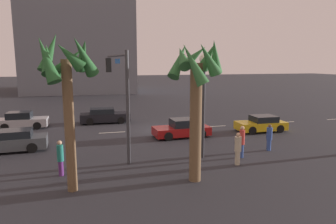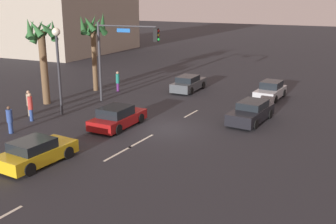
{
  "view_description": "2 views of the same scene",
  "coord_description": "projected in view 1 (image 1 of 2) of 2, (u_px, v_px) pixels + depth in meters",
  "views": [
    {
      "loc": [
        5.84,
        24.0,
        5.55
      ],
      "look_at": [
        -0.86,
        -0.41,
        1.4
      ],
      "focal_mm": 32.25,
      "sensor_mm": 36.0,
      "label": 1
    },
    {
      "loc": [
        -20.84,
        -12.0,
        7.88
      ],
      "look_at": [
        -0.87,
        -0.78,
        1.42
      ],
      "focal_mm": 42.85,
      "sensor_mm": 36.0,
      "label": 2
    }
  ],
  "objects": [
    {
      "name": "ground_plane",
      "position": [
        159.0,
        130.0,
        25.26
      ],
      "size": [
        220.0,
        220.0,
        0.0
      ],
      "primitive_type": "plane",
      "color": "#28282D"
    },
    {
      "name": "lane_stripe_0",
      "position": [
        335.0,
        119.0,
        29.96
      ],
      "size": [
        1.9,
        0.14,
        0.01
      ],
      "primitive_type": "cube",
      "color": "silver",
      "rests_on": "ground_plane"
    },
    {
      "name": "lane_stripe_1",
      "position": [
        285.0,
        122.0,
        28.46
      ],
      "size": [
        1.93,
        0.14,
        0.01
      ],
      "primitive_type": "cube",
      "color": "silver",
      "rests_on": "ground_plane"
    },
    {
      "name": "lane_stripe_2",
      "position": [
        213.0,
        126.0,
        26.54
      ],
      "size": [
        2.38,
        0.14,
        0.01
      ],
      "primitive_type": "cube",
      "color": "silver",
      "rests_on": "ground_plane"
    },
    {
      "name": "lane_stripe_3",
      "position": [
        189.0,
        128.0,
        25.95
      ],
      "size": [
        2.53,
        0.14,
        0.01
      ],
      "primitive_type": "cube",
      "color": "silver",
      "rests_on": "ground_plane"
    },
    {
      "name": "lane_stripe_4",
      "position": [
        112.0,
        132.0,
        24.24
      ],
      "size": [
        2.1,
        0.14,
        0.01
      ],
      "primitive_type": "cube",
      "color": "silver",
      "rests_on": "ground_plane"
    },
    {
      "name": "car_0",
      "position": [
        261.0,
        124.0,
        24.63
      ],
      "size": [
        4.02,
        2.02,
        1.29
      ],
      "color": "gold",
      "rests_on": "ground_plane"
    },
    {
      "name": "car_1",
      "position": [
        182.0,
        129.0,
        22.8
      ],
      "size": [
        4.28,
        2.07,
        1.37
      ],
      "color": "maroon",
      "rests_on": "ground_plane"
    },
    {
      "name": "car_2",
      "position": [
        22.0,
        121.0,
        25.71
      ],
      "size": [
        4.02,
        1.84,
        1.43
      ],
      "color": "#B7B7BC",
      "rests_on": "ground_plane"
    },
    {
      "name": "car_3",
      "position": [
        105.0,
        116.0,
        28.14
      ],
      "size": [
        4.58,
        2.06,
        1.36
      ],
      "color": "black",
      "rests_on": "ground_plane"
    },
    {
      "name": "car_4",
      "position": [
        10.0,
        141.0,
        19.04
      ],
      "size": [
        4.54,
        1.99,
        1.36
      ],
      "color": "#474C51",
      "rests_on": "ground_plane"
    },
    {
      "name": "traffic_signal",
      "position": [
        120.0,
        85.0,
        17.71
      ],
      "size": [
        0.88,
        5.16,
        6.21
      ],
      "color": "#38383D",
      "rests_on": "ground_plane"
    },
    {
      "name": "streetlamp",
      "position": [
        204.0,
        86.0,
        17.18
      ],
      "size": [
        0.56,
        0.56,
        6.05
      ],
      "color": "#2D2D33",
      "rests_on": "ground_plane"
    },
    {
      "name": "pedestrian_0",
      "position": [
        269.0,
        137.0,
        19.19
      ],
      "size": [
        0.41,
        0.41,
        1.7
      ],
      "color": "#2D478C",
      "rests_on": "ground_plane"
    },
    {
      "name": "pedestrian_1",
      "position": [
        242.0,
        141.0,
        17.69
      ],
      "size": [
        0.43,
        0.43,
        1.91
      ],
      "color": "#2D478C",
      "rests_on": "ground_plane"
    },
    {
      "name": "pedestrian_2",
      "position": [
        60.0,
        157.0,
        14.85
      ],
      "size": [
        0.44,
        0.44,
        1.79
      ],
      "color": "#59266B",
      "rests_on": "ground_plane"
    },
    {
      "name": "pedestrian_3",
      "position": [
        238.0,
        148.0,
        16.46
      ],
      "size": [
        0.47,
        0.47,
        1.81
      ],
      "color": "#B2A58C",
      "rests_on": "ground_plane"
    },
    {
      "name": "palm_tree_0",
      "position": [
        65.0,
        74.0,
        12.4
      ],
      "size": [
        2.72,
        2.57,
        6.9
      ],
      "color": "brown",
      "rests_on": "ground_plane"
    },
    {
      "name": "palm_tree_1",
      "position": [
        196.0,
        81.0,
        13.6
      ],
      "size": [
        2.65,
        2.79,
        6.66
      ],
      "color": "brown",
      "rests_on": "ground_plane"
    },
    {
      "name": "building_1",
      "position": [
        71.0,
        8.0,
        64.67
      ],
      "size": [
        17.17,
        11.62,
        34.44
      ],
      "primitive_type": "cube",
      "rotation": [
        0.0,
        0.0,
        0.06
      ],
      "color": "gray",
      "rests_on": "ground_plane"
    },
    {
      "name": "building_2",
      "position": [
        80.0,
        24.0,
        56.8
      ],
      "size": [
        20.4,
        15.84,
        25.35
      ],
      "primitive_type": "cube",
      "rotation": [
        0.0,
        0.0,
        -0.05
      ],
      "color": "slate",
      "rests_on": "ground_plane"
    }
  ]
}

